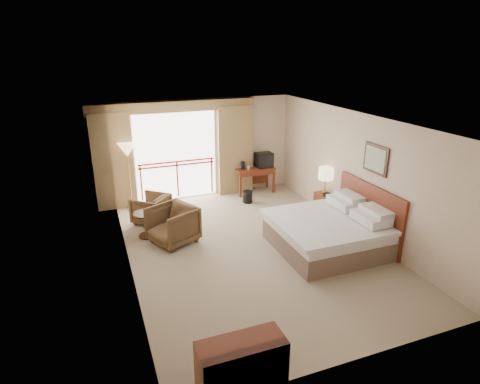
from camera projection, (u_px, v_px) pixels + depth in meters
name	position (u px, v px, depth m)	size (l,w,h in m)	color
floor	(252.00, 247.00, 8.51)	(7.00, 7.00, 0.00)	gray
ceiling	(253.00, 120.00, 7.58)	(7.00, 7.00, 0.00)	white
wall_back	(204.00, 148.00, 11.12)	(5.00, 5.00, 0.00)	beige
wall_front	(360.00, 275.00, 4.98)	(5.00, 5.00, 0.00)	beige
wall_left	(124.00, 204.00, 7.21)	(7.00, 7.00, 0.00)	beige
wall_right	(356.00, 174.00, 8.88)	(7.00, 7.00, 0.00)	beige
balcony_door	(176.00, 156.00, 10.88)	(2.40, 2.40, 0.00)	white
balcony_railing	(177.00, 170.00, 11.00)	(2.09, 0.03, 1.02)	#B3240F
curtain_left	(113.00, 162.00, 10.20)	(1.00, 0.26, 2.50)	olive
curtain_right	(235.00, 150.00, 11.30)	(1.00, 0.26, 2.50)	olive
valance	(174.00, 106.00, 10.33)	(4.40, 0.22, 0.28)	olive
hvac_vent	(248.00, 109.00, 11.18)	(0.50, 0.04, 0.50)	silver
bed	(329.00, 232.00, 8.36)	(2.13, 2.06, 0.97)	brown
headboard	(369.00, 213.00, 8.59)	(0.06, 2.10, 1.30)	#571D10
framed_art	(376.00, 159.00, 8.18)	(0.04, 0.72, 0.60)	black
nightstand	(325.00, 204.00, 10.05)	(0.40, 0.47, 0.56)	#571D10
table_lamp	(326.00, 174.00, 9.83)	(0.37, 0.37, 0.65)	tan
phone	(327.00, 195.00, 9.80)	(0.16, 0.12, 0.07)	black
desk	(254.00, 173.00, 11.56)	(1.12, 0.54, 0.74)	#571D10
tv	(264.00, 160.00, 11.48)	(0.46, 0.37, 0.42)	black
coffee_maker	(243.00, 165.00, 11.30)	(0.11, 0.11, 0.23)	black
cup	(248.00, 168.00, 11.33)	(0.07, 0.07, 0.10)	white
wastebasket	(248.00, 197.00, 10.88)	(0.26, 0.26, 0.33)	black
armchair_far	(152.00, 222.00, 9.72)	(0.74, 0.77, 0.70)	#442F1D
armchair_near	(174.00, 242.00, 8.74)	(0.88, 0.90, 0.82)	#442F1D
side_table	(146.00, 220.00, 8.86)	(0.53, 0.53, 0.57)	black
book	(145.00, 213.00, 8.80)	(0.15, 0.21, 0.02)	white
floor_lamp	(127.00, 152.00, 10.06)	(0.45, 0.45, 1.75)	tan
dresser	(242.00, 367.00, 4.88)	(1.08, 0.46, 0.72)	#571D10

